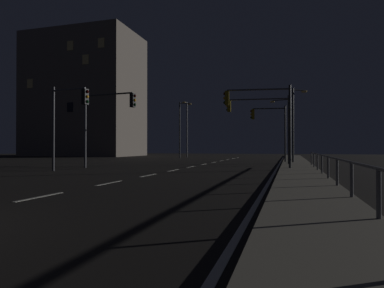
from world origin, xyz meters
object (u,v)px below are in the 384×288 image
at_px(street_lamp_across_street, 287,122).
at_px(building_distant, 85,96).
at_px(traffic_light_near_left, 106,114).
at_px(traffic_light_mid_right, 260,110).
at_px(street_lamp_median, 181,125).
at_px(traffic_light_far_left, 261,115).
at_px(street_lamp_far_end, 295,118).
at_px(street_lamp_corner, 187,125).
at_px(traffic_light_far_right, 68,112).
at_px(traffic_light_near_right, 270,123).

distance_m(street_lamp_across_street, building_distant, 36.87).
height_order(traffic_light_near_left, building_distant, building_distant).
bearing_deg(traffic_light_mid_right, traffic_light_near_left, -171.59).
distance_m(traffic_light_mid_right, street_lamp_median, 24.42).
distance_m(traffic_light_far_left, street_lamp_far_end, 4.81).
distance_m(street_lamp_far_end, street_lamp_corner, 21.56).
xyz_separation_m(traffic_light_far_right, street_lamp_across_street, (12.92, 21.32, 0.66)).
bearing_deg(street_lamp_far_end, traffic_light_far_left, -125.21).
distance_m(traffic_light_far_right, street_lamp_corner, 29.77).
height_order(traffic_light_near_left, street_lamp_corner, street_lamp_corner).
bearing_deg(traffic_light_near_left, street_lamp_across_street, 55.88).
xyz_separation_m(traffic_light_near_left, street_lamp_corner, (-2.21, 26.39, 1.00)).
height_order(street_lamp_across_street, building_distant, building_distant).
xyz_separation_m(traffic_light_mid_right, traffic_light_near_right, (0.09, 9.85, -0.18)).
xyz_separation_m(street_lamp_far_end, street_lamp_corner, (-15.20, 15.27, 0.67)).
distance_m(traffic_light_mid_right, street_lamp_across_street, 16.51).
bearing_deg(street_lamp_far_end, traffic_light_mid_right, -103.91).
distance_m(street_lamp_far_end, building_distant, 40.36).
height_order(traffic_light_near_left, street_lamp_across_street, street_lamp_across_street).
bearing_deg(street_lamp_median, street_lamp_across_street, -18.24).
bearing_deg(traffic_light_mid_right, street_lamp_across_street, 84.54).
bearing_deg(traffic_light_near_left, street_lamp_corner, 94.79).
bearing_deg(traffic_light_near_right, street_lamp_corner, 130.81).
relative_size(traffic_light_far_left, street_lamp_across_street, 0.81).
relative_size(traffic_light_far_right, street_lamp_across_street, 0.77).
xyz_separation_m(traffic_light_near_left, street_lamp_across_street, (12.19, 18.00, 0.47)).
relative_size(traffic_light_mid_right, traffic_light_near_right, 1.03).
xyz_separation_m(traffic_light_far_left, street_lamp_corner, (-12.43, 19.20, 0.73)).
distance_m(traffic_light_far_right, traffic_light_mid_right, 12.36).
xyz_separation_m(traffic_light_near_right, building_distant, (-32.82, 18.61, 6.71)).
relative_size(traffic_light_mid_right, building_distant, 0.26).
height_order(traffic_light_far_right, street_lamp_far_end, street_lamp_far_end).
height_order(street_lamp_median, street_lamp_across_street, street_lamp_median).
distance_m(traffic_light_near_left, street_lamp_far_end, 17.10).
distance_m(traffic_light_far_right, traffic_light_near_left, 3.40).
height_order(traffic_light_far_left, street_lamp_corner, street_lamp_corner).
relative_size(street_lamp_corner, building_distant, 0.39).
xyz_separation_m(traffic_light_near_right, street_lamp_across_street, (1.48, 6.58, 0.52)).
bearing_deg(street_lamp_corner, traffic_light_near_left, -85.21).
height_order(traffic_light_far_left, building_distant, building_distant).
relative_size(traffic_light_far_left, traffic_light_far_right, 1.05).
relative_size(street_lamp_median, street_lamp_across_street, 1.12).
relative_size(traffic_light_near_left, building_distant, 0.26).
height_order(traffic_light_far_left, traffic_light_far_right, traffic_light_far_left).
height_order(traffic_light_near_left, street_lamp_far_end, street_lamp_far_end).
bearing_deg(street_lamp_far_end, street_lamp_corner, 134.87).
height_order(street_lamp_far_end, building_distant, building_distant).
xyz_separation_m(traffic_light_near_left, building_distant, (-22.11, 30.03, 6.65)).
bearing_deg(street_lamp_far_end, street_lamp_across_street, 96.58).
relative_size(traffic_light_far_left, street_lamp_median, 0.73).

